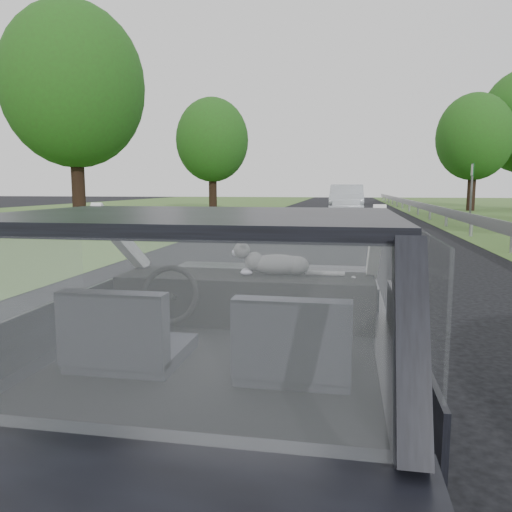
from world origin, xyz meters
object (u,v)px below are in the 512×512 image
at_px(cat, 278,263).
at_px(highway_sign, 471,189).
at_px(subject_car, 222,348).
at_px(other_car, 346,200).

height_order(cat, highway_sign, highway_sign).
bearing_deg(subject_car, cat, 73.76).
bearing_deg(cat, highway_sign, 69.10).
distance_m(cat, highway_sign, 26.67).
xyz_separation_m(other_car, highway_sign, (6.63, 1.18, 0.56)).
bearing_deg(highway_sign, cat, -97.88).
bearing_deg(highway_sign, subject_car, -97.90).
relative_size(subject_car, cat, 7.92).
relative_size(cat, highway_sign, 0.18).
relative_size(subject_car, highway_sign, 1.44).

